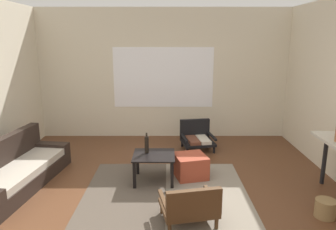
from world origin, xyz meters
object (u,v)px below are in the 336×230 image
(armchair_by_window, at_px, (195,137))
(ottoman_orange, at_px, (189,166))
(glass_bottle, at_px, (145,144))
(wicker_basket, at_px, (324,208))
(coffee_table, at_px, (153,160))
(armchair_striped_foreground, at_px, (189,205))
(couch, at_px, (14,172))

(armchair_by_window, distance_m, ottoman_orange, 1.33)
(glass_bottle, distance_m, wicker_basket, 2.48)
(coffee_table, relative_size, ottoman_orange, 1.34)
(armchair_by_window, bearing_deg, wicker_basket, -61.65)
(wicker_basket, bearing_deg, armchair_by_window, 118.35)
(armchair_by_window, height_order, glass_bottle, glass_bottle)
(armchair_by_window, xyz_separation_m, wicker_basket, (1.32, -2.44, -0.13))
(coffee_table, distance_m, ottoman_orange, 0.60)
(ottoman_orange, distance_m, wicker_basket, 1.90)
(armchair_striped_foreground, bearing_deg, wicker_basket, 5.34)
(couch, height_order, glass_bottle, glass_bottle)
(ottoman_orange, relative_size, wicker_basket, 1.89)
(coffee_table, xyz_separation_m, wicker_basket, (2.08, -0.99, -0.23))
(couch, xyz_separation_m, coffee_table, (1.98, 0.16, 0.12))
(couch, xyz_separation_m, ottoman_orange, (2.53, 0.31, -0.04))
(couch, relative_size, coffee_table, 3.26)
(ottoman_orange, xyz_separation_m, wicker_basket, (1.53, -1.13, -0.07))
(couch, relative_size, glass_bottle, 6.49)
(armchair_striped_foreground, distance_m, ottoman_orange, 1.29)
(wicker_basket, bearing_deg, couch, 168.50)
(armchair_by_window, bearing_deg, couch, -149.47)
(couch, relative_size, wicker_basket, 8.23)
(armchair_striped_foreground, bearing_deg, couch, 158.12)
(coffee_table, distance_m, armchair_by_window, 1.65)
(couch, distance_m, armchair_striped_foreground, 2.63)
(couch, height_order, armchair_striped_foreground, couch)
(armchair_striped_foreground, bearing_deg, coffee_table, 111.80)
(couch, bearing_deg, armchair_by_window, 30.53)
(couch, height_order, coffee_table, couch)
(armchair_by_window, height_order, ottoman_orange, armchair_by_window)
(ottoman_orange, height_order, wicker_basket, ottoman_orange)
(couch, relative_size, armchair_by_window, 2.95)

